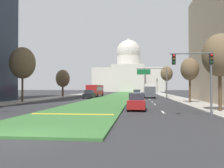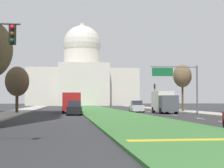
# 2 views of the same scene
# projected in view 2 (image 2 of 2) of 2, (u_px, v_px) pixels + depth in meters

# --- Properties ---
(ground_plane) EXTENTS (285.78, 285.78, 0.00)m
(ground_plane) POSITION_uv_depth(u_px,v_px,m) (96.00, 110.00, 71.05)
(ground_plane) COLOR #2B2B2D
(grass_median) EXTENTS (7.67, 116.91, 0.14)m
(grass_median) POSITION_uv_depth(u_px,v_px,m) (99.00, 110.00, 64.61)
(grass_median) COLOR #386B33
(grass_median) RESTS_ON ground_plane
(median_curb_nose) EXTENTS (6.90, 0.50, 0.04)m
(median_curb_nose) POSITION_uv_depth(u_px,v_px,m) (205.00, 140.00, 15.41)
(median_curb_nose) COLOR gold
(median_curb_nose) RESTS_ON grass_median
(lane_dashes_right) EXTENTS (0.16, 56.28, 0.01)m
(lane_dashes_right) POSITION_uv_depth(u_px,v_px,m) (168.00, 114.00, 47.82)
(lane_dashes_right) COLOR silver
(lane_dashes_right) RESTS_ON ground_plane
(sidewalk_left) EXTENTS (4.00, 116.91, 0.15)m
(sidewalk_left) POSITION_uv_depth(u_px,v_px,m) (18.00, 112.00, 56.44)
(sidewalk_left) COLOR #9E9991
(sidewalk_left) RESTS_ON ground_plane
(sidewalk_right) EXTENTS (4.00, 116.91, 0.15)m
(sidewalk_right) POSITION_uv_depth(u_px,v_px,m) (183.00, 111.00, 59.92)
(sidewalk_right) COLOR #9E9991
(sidewalk_right) RESTS_ON ground_plane
(capitol_building) EXTENTS (39.75, 29.23, 31.42)m
(capitol_building) POSITION_uv_depth(u_px,v_px,m) (82.00, 79.00, 135.07)
(capitol_building) COLOR beige
(capitol_building) RESTS_ON ground_plane
(traffic_light_far_right) EXTENTS (0.28, 0.35, 5.20)m
(traffic_light_far_right) POSITION_uv_depth(u_px,v_px,m) (155.00, 93.00, 68.88)
(traffic_light_far_right) COLOR #515456
(traffic_light_far_right) RESTS_ON ground_plane
(overhead_guide_sign) EXTENTS (6.39, 0.20, 6.50)m
(overhead_guide_sign) POSITION_uv_depth(u_px,v_px,m) (179.00, 79.00, 46.86)
(overhead_guide_sign) COLOR #515456
(overhead_guide_sign) RESTS_ON ground_plane
(street_tree_left_far) EXTENTS (3.40, 3.40, 6.71)m
(street_tree_left_far) POSITION_uv_depth(u_px,v_px,m) (17.00, 82.00, 50.75)
(street_tree_left_far) COLOR #4C3823
(street_tree_left_far) RESTS_ON ground_plane
(street_tree_right_far) EXTENTS (2.91, 2.91, 7.58)m
(street_tree_right_far) POSITION_uv_depth(u_px,v_px,m) (182.00, 76.00, 56.41)
(street_tree_right_far) COLOR #4C3823
(street_tree_right_far) RESTS_ON ground_plane
(sedan_midblock) EXTENTS (2.12, 4.77, 1.84)m
(sedan_midblock) POSITION_uv_depth(u_px,v_px,m) (75.00, 108.00, 45.15)
(sedan_midblock) COLOR black
(sedan_midblock) RESTS_ON ground_plane
(sedan_distant) EXTENTS (2.15, 4.38, 1.84)m
(sedan_distant) POSITION_uv_depth(u_px,v_px,m) (137.00, 107.00, 56.31)
(sedan_distant) COLOR #BCBCC1
(sedan_distant) RESTS_ON ground_plane
(box_truck_delivery) EXTENTS (2.40, 6.40, 3.20)m
(box_truck_delivery) POSITION_uv_depth(u_px,v_px,m) (164.00, 102.00, 50.93)
(box_truck_delivery) COLOR #4C5156
(box_truck_delivery) RESTS_ON ground_plane
(city_bus) EXTENTS (2.62, 11.00, 2.95)m
(city_bus) POSITION_uv_depth(u_px,v_px,m) (71.00, 101.00, 53.76)
(city_bus) COLOR #B21E1E
(city_bus) RESTS_ON ground_plane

